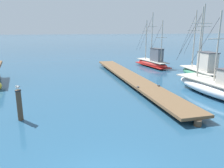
# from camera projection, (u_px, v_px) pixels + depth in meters

# --- Properties ---
(floating_dock) EXTENTS (2.27, 19.69, 0.53)m
(floating_dock) POSITION_uv_depth(u_px,v_px,m) (131.00, 77.00, 19.55)
(floating_dock) COLOR brown
(floating_dock) RESTS_ON ground
(fishing_boat_0) EXTENTS (2.28, 7.18, 6.60)m
(fishing_boat_0) POSITION_uv_depth(u_px,v_px,m) (202.00, 71.00, 19.85)
(fishing_boat_0) COLOR #337556
(fishing_boat_0) RESTS_ON ground
(fishing_boat_1) EXTENTS (2.12, 7.16, 6.40)m
(fishing_boat_1) POSITION_uv_depth(u_px,v_px,m) (153.00, 61.00, 26.88)
(fishing_boat_1) COLOR #AD2823
(fishing_boat_1) RESTS_ON ground
(fishing_boat_2) EXTENTS (2.70, 8.39, 6.01)m
(fishing_boat_2) POSITION_uv_depth(u_px,v_px,m) (219.00, 87.00, 14.93)
(fishing_boat_2) COLOR silver
(fishing_boat_2) RESTS_ON ground
(mooring_piling) EXTENTS (0.30, 0.30, 1.58)m
(mooring_piling) POSITION_uv_depth(u_px,v_px,m) (19.00, 105.00, 11.03)
(mooring_piling) COLOR #4C3D2D
(mooring_piling) RESTS_ON ground
(perched_seagull) EXTENTS (0.22, 0.37, 0.27)m
(perched_seagull) POSITION_uv_depth(u_px,v_px,m) (18.00, 87.00, 10.82)
(perched_seagull) COLOR gold
(perched_seagull) RESTS_ON mooring_piling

